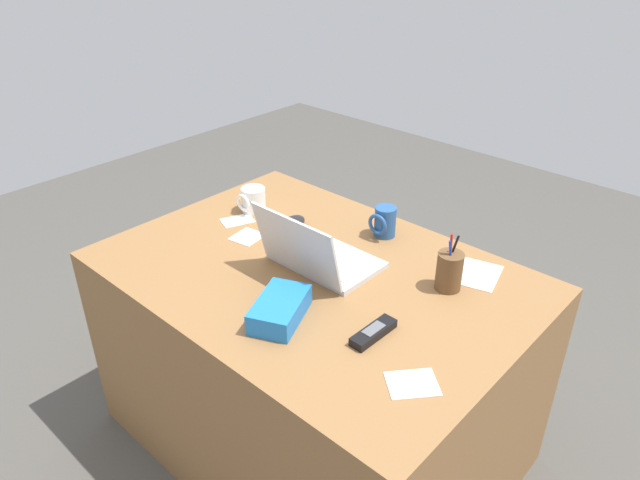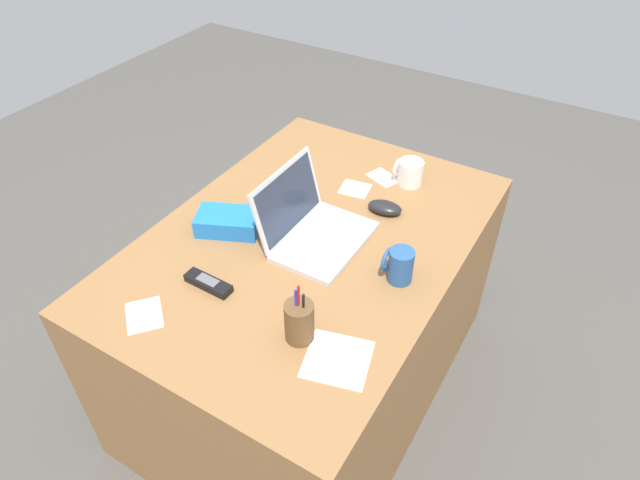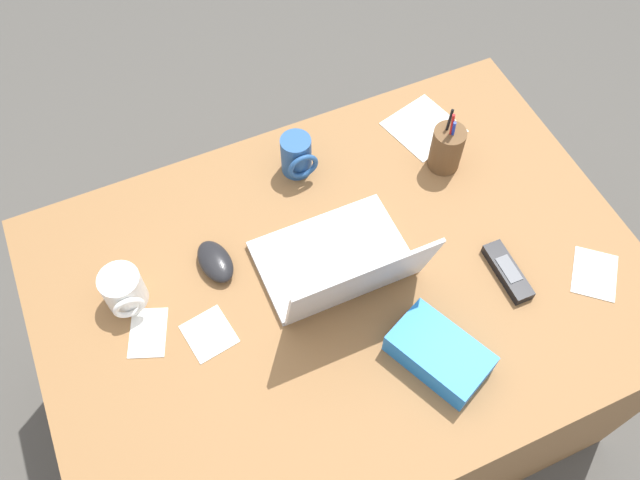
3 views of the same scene
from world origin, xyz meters
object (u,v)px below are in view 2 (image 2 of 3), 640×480
(snack_bag, at_px, (228,222))
(coffee_mug_white, at_px, (409,172))
(cordless_phone, at_px, (208,283))
(coffee_mug_tall, at_px, (399,265))
(laptop, at_px, (312,229))
(pen_holder, at_px, (299,321))
(computer_mouse, at_px, (385,208))

(snack_bag, bearing_deg, coffee_mug_white, -35.60)
(coffee_mug_white, distance_m, cordless_phone, 0.83)
(coffee_mug_white, xyz_separation_m, snack_bag, (-0.54, 0.39, -0.01))
(coffee_mug_tall, distance_m, cordless_phone, 0.55)
(cordless_phone, distance_m, snack_bag, 0.26)
(laptop, xyz_separation_m, cordless_phone, (-0.33, 0.15, -0.03))
(cordless_phone, height_order, pen_holder, pen_holder)
(laptop, height_order, coffee_mug_white, laptop)
(laptop, xyz_separation_m, pen_holder, (-0.35, -0.18, 0.01))
(laptop, bearing_deg, cordless_phone, 156.02)
(laptop, bearing_deg, snack_bag, 110.02)
(coffee_mug_tall, xyz_separation_m, pen_holder, (-0.33, 0.13, 0.01))
(laptop, relative_size, snack_bag, 1.65)
(computer_mouse, distance_m, coffee_mug_tall, 0.32)
(cordless_phone, bearing_deg, laptop, -23.98)
(computer_mouse, distance_m, snack_bag, 0.52)
(laptop, xyz_separation_m, coffee_mug_tall, (-0.02, -0.31, 0.01))
(laptop, distance_m, computer_mouse, 0.28)
(computer_mouse, bearing_deg, coffee_mug_tall, -154.77)
(cordless_phone, xyz_separation_m, pen_holder, (-0.02, -0.33, 0.05))
(snack_bag, bearing_deg, laptop, -69.98)
(coffee_mug_white, bearing_deg, pen_holder, -176.47)
(coffee_mug_tall, height_order, snack_bag, coffee_mug_tall)
(computer_mouse, xyz_separation_m, cordless_phone, (-0.58, 0.28, -0.01))
(coffee_mug_white, height_order, snack_bag, coffee_mug_white)
(coffee_mug_white, xyz_separation_m, pen_holder, (-0.80, -0.05, 0.01))
(laptop, height_order, snack_bag, laptop)
(cordless_phone, relative_size, pen_holder, 0.83)
(pen_holder, relative_size, snack_bag, 0.92)
(computer_mouse, distance_m, pen_holder, 0.61)
(coffee_mug_tall, bearing_deg, laptop, 85.92)
(coffee_mug_white, bearing_deg, computer_mouse, -179.12)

